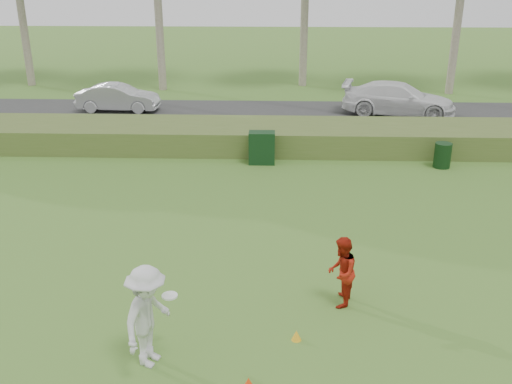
{
  "coord_description": "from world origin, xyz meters",
  "views": [
    {
      "loc": [
        0.48,
        -9.16,
        6.51
      ],
      "look_at": [
        0.0,
        4.0,
        1.3
      ],
      "focal_mm": 40.0,
      "sensor_mm": 36.0,
      "label": 1
    }
  ],
  "objects_px": {
    "cone_orange": "(249,383)",
    "cone_yellow": "(296,335)",
    "player_white": "(148,317)",
    "car_mid": "(118,98)",
    "car_right": "(398,99)",
    "player_red": "(341,272)",
    "utility_cabinet": "(262,148)",
    "trash_bin": "(443,155)"
  },
  "relations": [
    {
      "from": "player_white",
      "to": "cone_yellow",
      "type": "relative_size",
      "value": 9.2
    },
    {
      "from": "cone_yellow",
      "to": "trash_bin",
      "type": "xyz_separation_m",
      "value": [
        5.35,
        10.11,
        0.33
      ]
    },
    {
      "from": "car_right",
      "to": "player_white",
      "type": "bearing_deg",
      "value": 170.1
    },
    {
      "from": "cone_orange",
      "to": "utility_cabinet",
      "type": "distance_m",
      "value": 11.67
    },
    {
      "from": "cone_orange",
      "to": "utility_cabinet",
      "type": "height_order",
      "value": "utility_cabinet"
    },
    {
      "from": "player_white",
      "to": "utility_cabinet",
      "type": "xyz_separation_m",
      "value": [
        1.66,
        11.07,
        -0.38
      ]
    },
    {
      "from": "utility_cabinet",
      "to": "car_right",
      "type": "bearing_deg",
      "value": 49.17
    },
    {
      "from": "cone_yellow",
      "to": "car_right",
      "type": "distance_m",
      "value": 18.27
    },
    {
      "from": "player_red",
      "to": "player_white",
      "type": "bearing_deg",
      "value": -46.54
    },
    {
      "from": "cone_yellow",
      "to": "utility_cabinet",
      "type": "distance_m",
      "value": 10.39
    },
    {
      "from": "utility_cabinet",
      "to": "player_white",
      "type": "bearing_deg",
      "value": -98.6
    },
    {
      "from": "car_mid",
      "to": "car_right",
      "type": "xyz_separation_m",
      "value": [
        13.25,
        -0.3,
        0.11
      ]
    },
    {
      "from": "car_mid",
      "to": "cone_orange",
      "type": "bearing_deg",
      "value": -157.82
    },
    {
      "from": "player_red",
      "to": "utility_cabinet",
      "type": "height_order",
      "value": "player_red"
    },
    {
      "from": "player_white",
      "to": "cone_yellow",
      "type": "distance_m",
      "value": 2.82
    },
    {
      "from": "cone_yellow",
      "to": "utility_cabinet",
      "type": "height_order",
      "value": "utility_cabinet"
    },
    {
      "from": "player_white",
      "to": "car_mid",
      "type": "relative_size",
      "value": 0.49
    },
    {
      "from": "trash_bin",
      "to": "car_mid",
      "type": "distance_m",
      "value": 15.41
    },
    {
      "from": "player_red",
      "to": "car_right",
      "type": "height_order",
      "value": "car_right"
    },
    {
      "from": "cone_orange",
      "to": "utility_cabinet",
      "type": "xyz_separation_m",
      "value": [
        -0.09,
        11.66,
        0.48
      ]
    },
    {
      "from": "player_red",
      "to": "car_mid",
      "type": "distance_m",
      "value": 18.79
    },
    {
      "from": "cone_yellow",
      "to": "car_right",
      "type": "bearing_deg",
      "value": 73.32
    },
    {
      "from": "utility_cabinet",
      "to": "car_mid",
      "type": "distance_m",
      "value": 10.28
    },
    {
      "from": "player_white",
      "to": "player_red",
      "type": "relative_size",
      "value": 1.26
    },
    {
      "from": "cone_orange",
      "to": "car_mid",
      "type": "relative_size",
      "value": 0.05
    },
    {
      "from": "car_right",
      "to": "utility_cabinet",
      "type": "bearing_deg",
      "value": 152.58
    },
    {
      "from": "player_white",
      "to": "car_right",
      "type": "bearing_deg",
      "value": -4.38
    },
    {
      "from": "trash_bin",
      "to": "car_mid",
      "type": "xyz_separation_m",
      "value": [
        -13.36,
        7.67,
        0.26
      ]
    },
    {
      "from": "player_red",
      "to": "utility_cabinet",
      "type": "xyz_separation_m",
      "value": [
        -1.86,
        9.07,
        -0.18
      ]
    },
    {
      "from": "player_white",
      "to": "player_red",
      "type": "xyz_separation_m",
      "value": [
        3.52,
        2.0,
        -0.2
      ]
    },
    {
      "from": "utility_cabinet",
      "to": "cone_yellow",
      "type": "bearing_deg",
      "value": -84.97
    },
    {
      "from": "player_white",
      "to": "car_mid",
      "type": "bearing_deg",
      "value": 35.17
    },
    {
      "from": "player_red",
      "to": "trash_bin",
      "type": "height_order",
      "value": "player_red"
    },
    {
      "from": "car_mid",
      "to": "car_right",
      "type": "bearing_deg",
      "value": -89.68
    },
    {
      "from": "player_red",
      "to": "car_mid",
      "type": "relative_size",
      "value": 0.39
    },
    {
      "from": "player_white",
      "to": "car_right",
      "type": "relative_size",
      "value": 0.37
    },
    {
      "from": "player_white",
      "to": "player_red",
      "type": "distance_m",
      "value": 4.05
    },
    {
      "from": "player_red",
      "to": "cone_yellow",
      "type": "distance_m",
      "value": 1.7
    },
    {
      "from": "cone_yellow",
      "to": "car_right",
      "type": "xyz_separation_m",
      "value": [
        5.24,
        17.49,
        0.7
      ]
    },
    {
      "from": "player_white",
      "to": "car_mid",
      "type": "height_order",
      "value": "player_white"
    },
    {
      "from": "cone_orange",
      "to": "cone_yellow",
      "type": "height_order",
      "value": "cone_yellow"
    },
    {
      "from": "utility_cabinet",
      "to": "car_mid",
      "type": "height_order",
      "value": "car_mid"
    }
  ]
}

